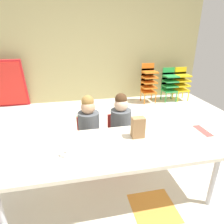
{
  "coord_description": "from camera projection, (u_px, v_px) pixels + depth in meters",
  "views": [
    {
      "loc": [
        -0.25,
        -2.22,
        1.62
      ],
      "look_at": [
        0.14,
        -0.38,
        0.85
      ],
      "focal_mm": 31.55,
      "sensor_mm": 36.0,
      "label": 1
    }
  ],
  "objects": [
    {
      "name": "back_wall",
      "position": [
        80.0,
        45.0,
        4.51
      ],
      "size": [
        5.93,
        0.1,
        2.62
      ],
      "primitive_type": "cube",
      "color": "tan",
      "rests_on": "ground_plane"
    },
    {
      "name": "craft_table",
      "position": [
        111.0,
        150.0,
        1.91
      ],
      "size": [
        2.04,
        0.78,
        0.6
      ],
      "color": "beige",
      "rests_on": "ground_plane"
    },
    {
      "name": "kid_chair_yellow_stack",
      "position": [
        181.0,
        82.0,
        4.87
      ],
      "size": [
        0.32,
        0.3,
        0.8
      ],
      "color": "yellow",
      "rests_on": "ground_plane"
    },
    {
      "name": "kid_chair_green_stack",
      "position": [
        169.0,
        82.0,
        4.81
      ],
      "size": [
        0.32,
        0.3,
        0.8
      ],
      "color": "green",
      "rests_on": "ground_plane"
    },
    {
      "name": "paper_plate_near_edge",
      "position": [
        65.0,
        155.0,
        1.75
      ],
      "size": [
        0.18,
        0.18,
        0.01
      ],
      "primitive_type": "cylinder",
      "color": "white",
      "rests_on": "craft_table"
    },
    {
      "name": "seated_child_near_camera",
      "position": [
        89.0,
        124.0,
        2.44
      ],
      "size": [
        0.32,
        0.31,
        0.92
      ],
      "color": "red",
      "rests_on": "ground_plane"
    },
    {
      "name": "ground_plane",
      "position": [
        97.0,
        161.0,
        2.67
      ],
      "size": [
        5.93,
        5.16,
        0.02
      ],
      "color": "silver"
    },
    {
      "name": "kid_chair_orange_stack",
      "position": [
        149.0,
        81.0,
        4.68
      ],
      "size": [
        0.32,
        0.3,
        0.92
      ],
      "color": "orange",
      "rests_on": "ground_plane"
    },
    {
      "name": "folded_activity_table",
      "position": [
        4.0,
        84.0,
        4.3
      ],
      "size": [
        0.9,
        0.29,
        1.09
      ],
      "color": "red",
      "rests_on": "ground_plane"
    },
    {
      "name": "seated_child_middle_seat",
      "position": [
        121.0,
        121.0,
        2.51
      ],
      "size": [
        0.32,
        0.31,
        0.92
      ],
      "color": "red",
      "rests_on": "ground_plane"
    },
    {
      "name": "paper_plate_center_table",
      "position": [
        110.0,
        143.0,
        1.93
      ],
      "size": [
        0.18,
        0.18,
        0.01
      ],
      "primitive_type": "cylinder",
      "color": "white",
      "rests_on": "craft_table"
    },
    {
      "name": "donut_powdered_on_plate",
      "position": [
        65.0,
        153.0,
        1.75
      ],
      "size": [
        0.1,
        0.1,
        0.03
      ],
      "primitive_type": "torus",
      "color": "white",
      "rests_on": "craft_table"
    },
    {
      "name": "paper_bag_brown",
      "position": [
        138.0,
        127.0,
        2.02
      ],
      "size": [
        0.13,
        0.09,
        0.22
      ],
      "primitive_type": "cube",
      "color": "#9E754C",
      "rests_on": "craft_table"
    }
  ]
}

